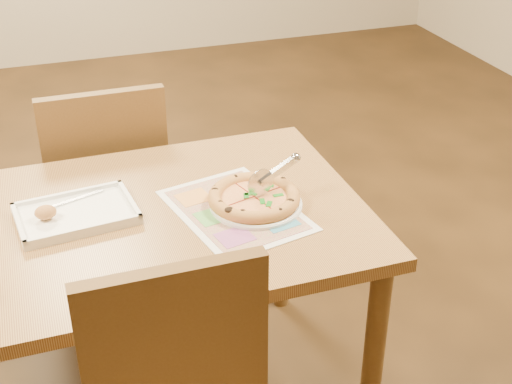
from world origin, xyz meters
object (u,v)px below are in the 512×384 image
object	(u,v)px
dining_table	(135,244)
appetizer_tray	(74,215)
chair_far	(106,171)
pizza	(254,198)
pizza_cutter	(272,175)
plate	(256,205)
menu	(235,210)

from	to	relation	value
dining_table	appetizer_tray	bearing A→B (deg)	160.65
appetizer_tray	dining_table	bearing A→B (deg)	-19.35
dining_table	chair_far	bearing A→B (deg)	90.00
pizza	pizza_cutter	distance (m)	0.08
pizza	plate	bearing A→B (deg)	-70.75
plate	pizza	xyz separation A→B (m)	(-0.00, 0.01, 0.02)
pizza	pizza_cutter	size ratio (longest dim) A/B	1.60
pizza_cutter	appetizer_tray	world-z (taller)	pizza_cutter
plate	appetizer_tray	distance (m)	0.51
dining_table	plate	distance (m)	0.36
pizza	appetizer_tray	size ratio (longest dim) A/B	0.77
chair_far	pizza_cutter	xyz separation A→B (m)	(0.40, -0.64, 0.24)
plate	pizza	bearing A→B (deg)	109.25
pizza_cutter	plate	bearing A→B (deg)	-179.45
menu	pizza	bearing A→B (deg)	7.94
dining_table	plate	xyz separation A→B (m)	(0.34, -0.05, 0.09)
pizza	menu	xyz separation A→B (m)	(-0.06, -0.01, -0.02)
plate	chair_far	bearing A→B (deg)	117.81
chair_far	dining_table	bearing A→B (deg)	90.00
chair_far	appetizer_tray	world-z (taller)	chair_far
chair_far	pizza_cutter	distance (m)	0.79
dining_table	pizza	size ratio (longest dim) A/B	4.94
dining_table	pizza_cutter	distance (m)	0.44
chair_far	menu	xyz separation A→B (m)	(0.28, -0.65, 0.16)
dining_table	plate	size ratio (longest dim) A/B	4.94
dining_table	menu	xyz separation A→B (m)	(0.28, -0.05, 0.09)
dining_table	pizza_cutter	bearing A→B (deg)	-5.22
plate	dining_table	bearing A→B (deg)	171.53
chair_far	pizza	xyz separation A→B (m)	(0.34, -0.64, 0.18)
plate	pizza	distance (m)	0.02
pizza_cutter	appetizer_tray	xyz separation A→B (m)	(-0.55, 0.09, -0.08)
chair_far	appetizer_tray	distance (m)	0.59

